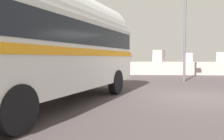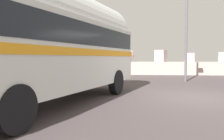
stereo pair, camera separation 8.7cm
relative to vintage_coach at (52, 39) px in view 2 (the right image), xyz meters
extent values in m
cube|color=#473E3F|center=(4.69, 1.71, -2.04)|extent=(32.00, 26.00, 0.02)
cube|color=#BAA59C|center=(4.69, 13.51, -1.50)|extent=(31.36, 1.80, 1.10)
sphere|color=#AB9FAB|center=(-7.89, 13.62, -0.31)|extent=(1.29, 1.29, 1.29)
sphere|color=#BCA38E|center=(-5.54, 12.97, -0.39)|extent=(1.11, 1.11, 1.11)
cube|color=#AA9DA7|center=(-3.61, 13.84, -0.53)|extent=(0.85, 0.61, 0.84)
sphere|color=#B1A18C|center=(-1.14, 13.84, -0.37)|extent=(1.15, 1.15, 1.15)
sphere|color=#C89B9A|center=(1.97, 13.51, -0.37)|extent=(1.16, 1.16, 1.16)
cube|color=#B59FA2|center=(4.88, 13.69, -0.43)|extent=(1.20, 1.29, 1.03)
cube|color=#BF93A6|center=(7.36, 13.88, -0.56)|extent=(0.85, 0.79, 0.78)
cylinder|color=black|center=(-0.29, 2.81, -1.55)|extent=(0.55, 1.00, 0.96)
cylinder|color=black|center=(1.82, 2.16, -1.55)|extent=(0.55, 1.00, 0.96)
cylinder|color=black|center=(0.29, -2.82, -1.55)|extent=(0.55, 1.00, 0.96)
cube|color=silver|center=(0.00, 0.00, -0.48)|extent=(4.77, 8.73, 2.10)
cylinder|color=silver|center=(0.00, 0.00, 0.57)|extent=(4.48, 8.35, 2.20)
cube|color=orange|center=(0.00, 0.00, -0.42)|extent=(4.84, 8.83, 0.20)
cube|color=black|center=(0.00, 0.00, 0.10)|extent=(4.71, 8.42, 0.64)
cube|color=silver|center=(1.26, 4.08, -1.35)|extent=(2.23, 0.83, 0.28)
cylinder|color=black|center=(-2.67, 2.01, -1.55)|extent=(0.63, 0.99, 0.96)
cube|color=silver|center=(-3.05, 3.97, -1.35)|extent=(2.17, 1.03, 0.28)
cylinder|color=#5B5B60|center=(5.65, 7.40, 0.95)|extent=(0.14, 0.14, 6.00)
camera|label=1|loc=(2.42, -6.92, -0.59)|focal=37.09mm
camera|label=2|loc=(2.50, -6.92, -0.59)|focal=37.09mm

